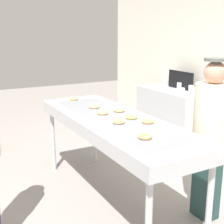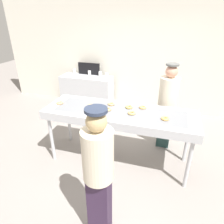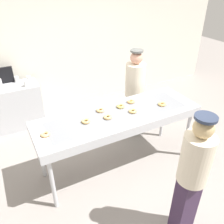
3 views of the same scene
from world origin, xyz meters
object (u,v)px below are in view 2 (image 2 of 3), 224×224
fryer_conveyor (119,115)px  glazed_donut_6 (165,118)px  glazed_donut_1 (143,107)px  glazed_donut_4 (132,113)px  glazed_donut_5 (91,106)px  paper_cup_2 (107,75)px  worker_baker (168,103)px  prep_counter (87,92)px  glazed_donut_0 (108,109)px  paper_cup_4 (74,71)px  paper_cup_1 (100,74)px  customer_waiting (98,173)px  menu_display (89,69)px  glazed_donut_2 (129,107)px  glazed_donut_7 (111,104)px  glazed_donut_3 (60,103)px  paper_cup_3 (101,77)px  paper_cup_0 (89,73)px

fryer_conveyor → glazed_donut_6: size_ratio=20.49×
glazed_donut_1 → glazed_donut_4: size_ratio=1.00×
glazed_donut_5 → paper_cup_2: size_ratio=1.03×
worker_baker → prep_counter: worker_baker is taller
glazed_donut_0 → glazed_donut_5: 0.32m
paper_cup_4 → paper_cup_1: bearing=-3.9°
glazed_donut_0 → customer_waiting: (0.32, -1.31, -0.08)m
menu_display → paper_cup_4: bearing=-178.5°
glazed_donut_4 → glazed_donut_2: bearing=113.1°
fryer_conveyor → glazed_donut_6: bearing=-6.8°
paper_cup_1 → paper_cup_2: bearing=-22.6°
customer_waiting → menu_display: (-1.57, 3.50, 0.13)m
fryer_conveyor → paper_cup_4: (-1.87, 2.15, 0.04)m
glazed_donut_7 → paper_cup_2: 1.94m
fryer_conveyor → customer_waiting: bearing=-84.2°
glazed_donut_2 → glazed_donut_5: (-0.62, -0.14, 0.00)m
paper_cup_2 → menu_display: size_ratio=0.19×
glazed_donut_2 → glazed_donut_3: same height
customer_waiting → paper_cup_3: 3.33m
glazed_donut_1 → prep_counter: size_ratio=0.09×
glazed_donut_0 → paper_cup_0: size_ratio=1.03×
glazed_donut_4 → paper_cup_2: bearing=117.9°
paper_cup_4 → fryer_conveyor: bearing=-48.9°
customer_waiting → fryer_conveyor: bearing=96.0°
glazed_donut_3 → worker_baker: (1.78, 0.72, -0.07)m
glazed_donut_2 → glazed_donut_7: same height
glazed_donut_4 → prep_counter: (-1.65, 2.00, -0.56)m
glazed_donut_4 → paper_cup_4: 3.03m
glazed_donut_0 → paper_cup_0: 2.46m
fryer_conveyor → glazed_donut_7: (-0.20, 0.19, 0.09)m
glazed_donut_1 → worker_baker: (0.38, 0.48, -0.07)m
glazed_donut_0 → worker_baker: worker_baker is taller
glazed_donut_1 → paper_cup_0: bearing=132.6°
customer_waiting → paper_cup_0: bearing=114.3°
glazed_donut_3 → paper_cup_1: (-0.03, 2.12, -0.05)m
fryer_conveyor → prep_counter: bearing=126.4°
glazed_donut_6 → paper_cup_4: bearing=139.2°
paper_cup_1 → paper_cup_4: (-0.78, 0.05, 0.00)m
glazed_donut_7 → menu_display: (-1.24, 1.97, 0.04)m
glazed_donut_2 → glazed_donut_3: bearing=-171.4°
paper_cup_1 → fryer_conveyor: bearing=-62.4°
paper_cup_4 → paper_cup_2: bearing=-8.2°
prep_counter → paper_cup_2: 0.75m
worker_baker → glazed_donut_2: bearing=57.2°
paper_cup_0 → glazed_donut_6: bearing=-45.9°
paper_cup_0 → paper_cup_2: same height
glazed_donut_0 → glazed_donut_2: same height
worker_baker → customer_waiting: customer_waiting is taller
paper_cup_0 → glazed_donut_0: bearing=-60.3°
glazed_donut_3 → glazed_donut_6: bearing=-2.0°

